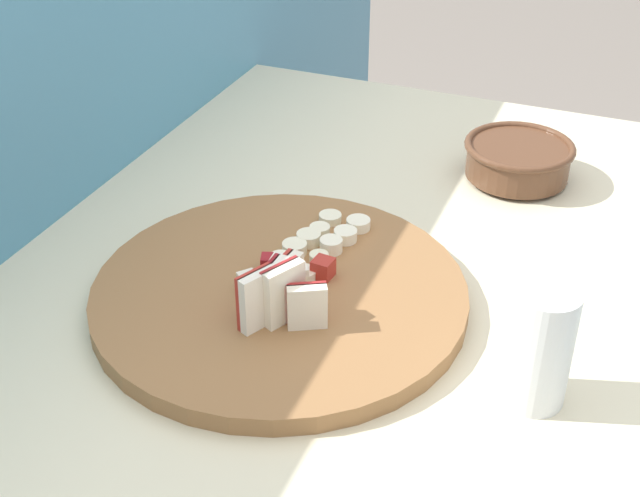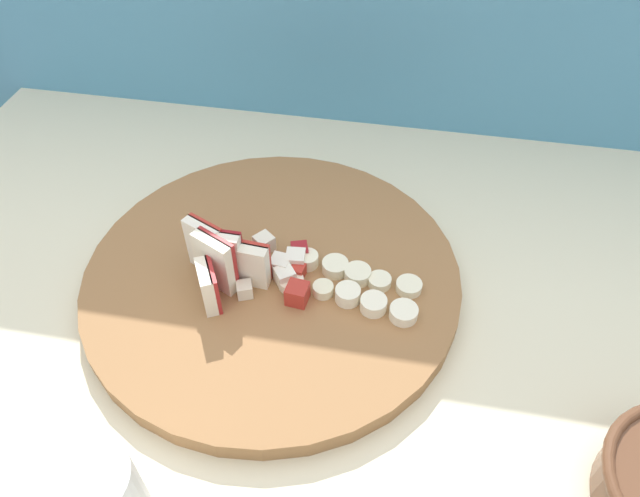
# 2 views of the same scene
# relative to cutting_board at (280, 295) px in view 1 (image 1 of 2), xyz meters

# --- Properties ---
(tile_backsplash) EXTENTS (2.40, 0.04, 1.32)m
(tile_backsplash) POSITION_rel_cutting_board_xyz_m (0.07, 0.36, -0.25)
(tile_backsplash) COLOR #4C8EB2
(tile_backsplash) RESTS_ON ground
(cutting_board) EXTENTS (0.41, 0.41, 0.02)m
(cutting_board) POSITION_rel_cutting_board_xyz_m (0.00, 0.00, 0.00)
(cutting_board) COLOR olive
(cutting_board) RESTS_ON tiled_countertop
(apple_wedge_fan) EXTENTS (0.10, 0.08, 0.07)m
(apple_wedge_fan) POSITION_rel_cutting_board_xyz_m (-0.05, -0.02, 0.04)
(apple_wedge_fan) COLOR #A32323
(apple_wedge_fan) RESTS_ON cutting_board
(apple_dice_pile) EXTENTS (0.08, 0.09, 0.02)m
(apple_dice_pile) POSITION_rel_cutting_board_xyz_m (0.01, -0.00, 0.02)
(apple_dice_pile) COLOR #B22D23
(apple_dice_pile) RESTS_ON cutting_board
(banana_slice_rows) EXTENTS (0.15, 0.08, 0.02)m
(banana_slice_rows) POSITION_rel_cutting_board_xyz_m (0.09, -0.01, 0.02)
(banana_slice_rows) COLOR white
(banana_slice_rows) RESTS_ON cutting_board
(ceramic_bowl) EXTENTS (0.15, 0.15, 0.05)m
(ceramic_bowl) POSITION_rel_cutting_board_xyz_m (0.38, -0.18, 0.02)
(ceramic_bowl) COLOR brown
(ceramic_bowl) RESTS_ON tiled_countertop
(small_jar) EXTENTS (0.06, 0.06, 0.12)m
(small_jar) POSITION_rel_cutting_board_xyz_m (-0.05, -0.29, 0.05)
(small_jar) COLOR white
(small_jar) RESTS_ON tiled_countertop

